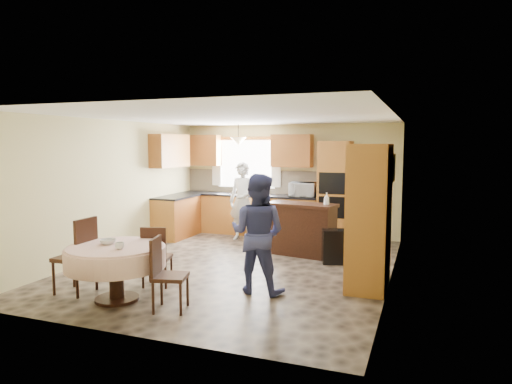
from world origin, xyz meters
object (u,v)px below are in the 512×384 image
object	(u,v)px
dining_table	(116,258)
chair_back	(156,253)
oven_tower	(335,191)
person_sink	(243,201)
chair_left	(80,252)
cupboard	(370,216)
sideboard	(301,231)
person_dining	(258,233)
chair_right	(164,270)

from	to	relation	value
dining_table	chair_back	xyz separation A→B (m)	(0.16, 0.69, -0.08)
oven_tower	person_sink	xyz separation A→B (m)	(-1.86, -0.66, -0.22)
dining_table	chair_left	xyz separation A→B (m)	(-0.65, 0.07, 0.01)
oven_tower	cupboard	size ratio (longest dim) A/B	1.03
sideboard	person_dining	xyz separation A→B (m)	(-0.02, -2.29, 0.37)
cupboard	chair_left	size ratio (longest dim) A/B	1.95
oven_tower	chair_left	world-z (taller)	oven_tower
person_sink	chair_left	bearing A→B (deg)	-96.26
person_sink	sideboard	bearing A→B (deg)	-25.39
chair_back	chair_right	distance (m)	0.99
person_dining	oven_tower	bearing A→B (deg)	-93.49
oven_tower	chair_back	size ratio (longest dim) A/B	2.39
chair_right	person_sink	world-z (taller)	person_sink
oven_tower	chair_right	distance (m)	5.06
person_dining	cupboard	bearing A→B (deg)	-149.54
chair_right	person_dining	xyz separation A→B (m)	(0.84, 1.06, 0.32)
cupboard	person_sink	distance (m)	3.79
dining_table	chair_left	size ratio (longest dim) A/B	1.22
dining_table	oven_tower	bearing A→B (deg)	67.69
cupboard	oven_tower	bearing A→B (deg)	109.37
oven_tower	cupboard	world-z (taller)	oven_tower
chair_right	oven_tower	bearing A→B (deg)	-28.54
chair_left	person_sink	bearing A→B (deg)	168.08
sideboard	cupboard	world-z (taller)	cupboard
person_sink	cupboard	bearing A→B (deg)	-34.83
sideboard	cupboard	bearing A→B (deg)	-37.59
dining_table	chair_right	size ratio (longest dim) A/B	1.41
sideboard	person_sink	distance (m)	1.81
oven_tower	chair_left	xyz separation A→B (m)	(-2.62, -4.74, -0.48)
chair_back	person_sink	bearing A→B (deg)	-105.84
sideboard	chair_back	size ratio (longest dim) A/B	1.44
sideboard	person_sink	bearing A→B (deg)	159.95
person_sink	person_dining	size ratio (longest dim) A/B	1.01
sideboard	chair_back	xyz separation A→B (m)	(-1.48, -2.58, 0.04)
oven_tower	dining_table	size ratio (longest dim) A/B	1.64
sideboard	cupboard	distance (m)	2.14
cupboard	person_dining	xyz separation A→B (m)	(-1.42, -0.78, -0.20)
chair_right	dining_table	bearing A→B (deg)	69.14
chair_back	person_dining	world-z (taller)	person_dining
chair_back	oven_tower	bearing A→B (deg)	-130.43
sideboard	chair_right	distance (m)	3.46
chair_back	chair_right	xyz separation A→B (m)	(0.62, -0.77, 0.01)
dining_table	person_sink	xyz separation A→B (m)	(0.11, 4.15, 0.27)
oven_tower	sideboard	distance (m)	1.68
chair_back	chair_right	world-z (taller)	chair_right
cupboard	person_dining	size ratio (longest dim) A/B	1.24
person_dining	chair_right	bearing A→B (deg)	53.56
cupboard	chair_right	xyz separation A→B (m)	(-2.26, -1.84, -0.52)
cupboard	sideboard	bearing A→B (deg)	132.74
person_sink	dining_table	bearing A→B (deg)	-87.19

